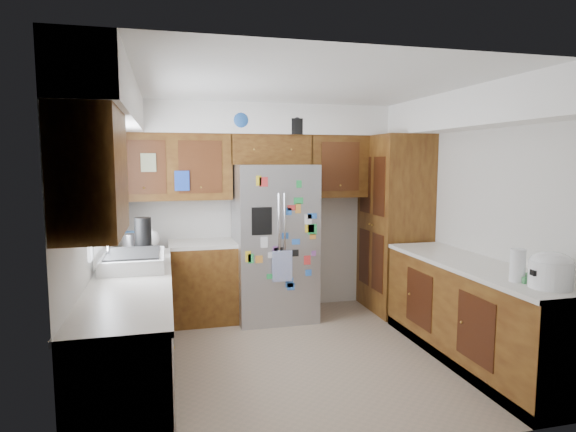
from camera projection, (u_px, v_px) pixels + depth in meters
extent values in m
plane|color=gray|center=(302.00, 356.00, 4.55)|extent=(3.60, 3.60, 0.00)
cube|color=silver|center=(267.00, 209.00, 5.95)|extent=(3.60, 0.04, 2.50)
cube|color=silver|center=(93.00, 233.00, 3.97)|extent=(0.04, 3.20, 2.50)
cube|color=silver|center=(474.00, 220.00, 4.85)|extent=(0.04, 3.20, 2.50)
cube|color=silver|center=(376.00, 261.00, 2.87)|extent=(3.60, 0.04, 2.50)
cube|color=white|center=(303.00, 85.00, 4.27)|extent=(3.60, 3.20, 0.02)
cube|color=white|center=(270.00, 120.00, 5.65)|extent=(3.60, 0.38, 0.35)
cube|color=white|center=(112.00, 101.00, 3.90)|extent=(0.38, 3.20, 0.35)
cube|color=white|center=(462.00, 111.00, 4.68)|extent=(0.38, 3.20, 0.35)
cube|color=#47230D|center=(172.00, 167.00, 5.45)|extent=(1.33, 0.34, 0.75)
cube|color=#47230D|center=(359.00, 166.00, 6.01)|extent=(1.33, 0.34, 0.75)
cube|color=#47230D|center=(92.00, 173.00, 2.85)|extent=(0.34, 0.85, 0.75)
cube|color=white|center=(95.00, 190.00, 4.03)|extent=(0.02, 0.90, 1.05)
cube|color=white|center=(100.00, 190.00, 4.04)|extent=(0.01, 1.02, 1.15)
cube|color=#1E43B3|center=(182.00, 181.00, 5.31)|extent=(0.16, 0.02, 0.22)
cube|color=beige|center=(148.00, 163.00, 5.20)|extent=(0.16, 0.02, 0.20)
cube|color=#47230D|center=(133.00, 337.00, 3.85)|extent=(0.60, 2.60, 0.88)
cube|color=#47230D|center=(203.00, 283.00, 5.55)|extent=(0.75, 0.60, 0.88)
cube|color=silver|center=(130.00, 281.00, 3.80)|extent=(0.63, 2.60, 0.04)
cube|color=silver|center=(202.00, 244.00, 5.50)|extent=(0.75, 0.60, 0.04)
cube|color=black|center=(134.00, 383.00, 3.89)|extent=(0.60, 2.60, 0.10)
cube|color=white|center=(173.00, 376.00, 3.10)|extent=(0.01, 0.58, 0.80)
cube|color=#47230D|center=(474.00, 315.00, 4.41)|extent=(0.60, 2.25, 0.88)
cube|color=silver|center=(476.00, 265.00, 4.36)|extent=(0.63, 2.25, 0.04)
cube|color=black|center=(472.00, 355.00, 4.46)|extent=(0.60, 2.25, 0.10)
cube|color=#47230D|center=(394.00, 224.00, 5.90)|extent=(0.60, 0.90, 2.15)
cube|color=#AAAAB0|center=(274.00, 242.00, 5.61)|extent=(0.90, 0.75, 1.80)
cylinder|color=silver|center=(279.00, 234.00, 5.21)|extent=(0.02, 0.02, 0.90)
cylinder|color=silver|center=(285.00, 234.00, 5.23)|extent=(0.02, 0.02, 0.90)
cube|color=black|center=(262.00, 221.00, 5.16)|extent=(0.22, 0.01, 0.30)
cube|color=silver|center=(282.00, 266.00, 5.24)|extent=(0.22, 0.01, 0.34)
cube|color=blue|center=(296.00, 242.00, 5.28)|extent=(0.09, 0.00, 0.06)
cube|color=yellow|center=(310.00, 229.00, 5.30)|extent=(0.10, 0.00, 0.09)
cube|color=white|center=(264.00, 242.00, 5.19)|extent=(0.08, 0.00, 0.12)
cube|color=red|center=(285.00, 255.00, 5.26)|extent=(0.06, 0.00, 0.07)
cube|color=yellow|center=(259.00, 181.00, 5.10)|extent=(0.06, 0.00, 0.11)
cube|color=yellow|center=(248.00, 257.00, 5.16)|extent=(0.06, 0.00, 0.12)
cube|color=white|center=(308.00, 219.00, 5.28)|extent=(0.08, 0.00, 0.11)
cube|color=blue|center=(285.00, 236.00, 5.24)|extent=(0.07, 0.00, 0.07)
cube|color=blue|center=(288.00, 212.00, 5.22)|extent=(0.07, 0.00, 0.08)
cube|color=green|center=(271.00, 276.00, 5.25)|extent=(0.09, 0.00, 0.06)
cube|color=green|center=(251.00, 259.00, 5.17)|extent=(0.06, 0.00, 0.10)
cube|color=green|center=(299.00, 184.00, 5.21)|extent=(0.06, 0.00, 0.08)
cube|color=blue|center=(312.00, 216.00, 5.29)|extent=(0.11, 0.00, 0.06)
cube|color=orange|center=(298.00, 208.00, 5.24)|extent=(0.06, 0.00, 0.11)
cube|color=orange|center=(313.00, 236.00, 5.32)|extent=(0.07, 0.00, 0.06)
cube|color=orange|center=(259.00, 259.00, 5.20)|extent=(0.08, 0.00, 0.08)
cube|color=white|center=(271.00, 255.00, 5.22)|extent=(0.07, 0.00, 0.06)
cube|color=#8C4C99|center=(275.00, 252.00, 5.23)|extent=(0.05, 0.00, 0.12)
cube|color=green|center=(298.00, 201.00, 5.23)|extent=(0.10, 0.00, 0.07)
cube|color=black|center=(278.00, 251.00, 5.24)|extent=(0.10, 0.00, 0.08)
cube|color=red|center=(292.00, 208.00, 5.22)|extent=(0.09, 0.00, 0.06)
cube|color=blue|center=(291.00, 287.00, 5.32)|extent=(0.09, 0.00, 0.08)
cube|color=red|center=(307.00, 260.00, 5.33)|extent=(0.08, 0.00, 0.10)
cube|color=red|center=(264.00, 182.00, 5.11)|extent=(0.09, 0.00, 0.10)
cube|color=blue|center=(308.00, 273.00, 5.35)|extent=(0.07, 0.00, 0.07)
cube|color=black|center=(295.00, 253.00, 5.29)|extent=(0.07, 0.00, 0.07)
cube|color=#8C4C99|center=(314.00, 253.00, 5.34)|extent=(0.05, 0.00, 0.06)
cube|color=blue|center=(289.00, 283.00, 5.31)|extent=(0.09, 0.00, 0.11)
cube|color=green|center=(312.00, 229.00, 5.31)|extent=(0.10, 0.00, 0.12)
cube|color=#47230D|center=(270.00, 150.00, 5.71)|extent=(0.96, 0.34, 0.35)
sphere|color=#255CB4|center=(239.00, 121.00, 5.49)|extent=(0.29, 0.29, 0.29)
cylinder|color=black|center=(294.00, 127.00, 5.68)|extent=(0.32, 0.32, 0.18)
ellipsoid|color=#333338|center=(294.00, 119.00, 5.67)|extent=(0.29, 0.29, 0.13)
cube|color=white|center=(133.00, 261.00, 4.17)|extent=(0.52, 0.70, 0.12)
cube|color=black|center=(133.00, 254.00, 4.17)|extent=(0.44, 0.60, 0.02)
cylinder|color=silver|center=(108.00, 244.00, 4.11)|extent=(0.02, 0.02, 0.30)
cylinder|color=silver|center=(115.00, 228.00, 4.11)|extent=(0.16, 0.02, 0.02)
cube|color=yellow|center=(156.00, 270.00, 4.01)|extent=(0.10, 0.18, 0.04)
cube|color=black|center=(144.00, 251.00, 4.67)|extent=(0.18, 0.14, 0.10)
cylinder|color=black|center=(143.00, 232.00, 4.65)|extent=(0.16, 0.16, 0.28)
cylinder|color=#AAAAB0|center=(130.00, 244.00, 4.80)|extent=(0.14, 0.14, 0.20)
sphere|color=white|center=(150.00, 239.00, 5.11)|extent=(0.20, 0.20, 0.20)
cube|color=#3F72B2|center=(132.00, 240.00, 5.11)|extent=(0.14, 0.10, 0.18)
cube|color=#BFB28C|center=(147.00, 240.00, 5.23)|extent=(0.10, 0.08, 0.14)
cylinder|color=white|center=(139.00, 254.00, 4.48)|extent=(0.08, 0.08, 0.11)
cylinder|color=white|center=(551.00, 274.00, 3.51)|extent=(0.30, 0.30, 0.20)
ellipsoid|color=white|center=(551.00, 261.00, 3.50)|extent=(0.29, 0.29, 0.13)
cube|color=black|center=(535.00, 273.00, 3.47)|extent=(0.04, 0.06, 0.04)
cylinder|color=white|center=(518.00, 265.00, 3.69)|extent=(0.11, 0.11, 0.25)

